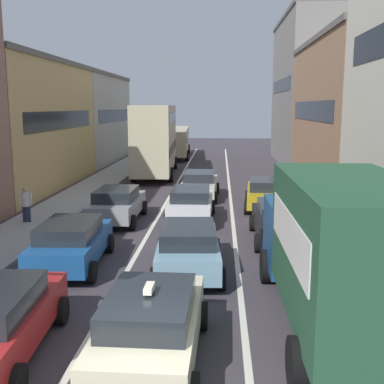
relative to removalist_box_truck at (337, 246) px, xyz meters
name	(u,v)px	position (x,y,z in m)	size (l,w,h in m)	color
sidewalk_left	(85,193)	(-10.40, 16.59, -1.90)	(2.60, 64.00, 0.14)	#9D9D9D
lane_stripe_left	(171,195)	(-5.40, 16.59, -1.97)	(0.16, 60.00, 0.01)	silver
lane_stripe_right	(230,195)	(-2.00, 16.59, -1.97)	(0.16, 60.00, 0.01)	silver
building_row_right	(374,89)	(6.20, 18.34, 3.99)	(7.20, 43.90, 13.24)	gray
removalist_box_truck	(337,246)	(0.00, 0.00, 0.00)	(2.77, 7.73, 3.58)	navy
taxi_centre_lane_front	(151,324)	(-3.89, -1.62, -1.18)	(2.13, 4.33, 1.66)	beige
sedan_centre_lane_second	(188,247)	(-3.52, 3.63, -1.18)	(2.27, 4.40, 1.49)	#759EB7
wagon_left_lane_second	(71,242)	(-7.21, 3.95, -1.18)	(2.23, 4.38, 1.49)	#194C8C
hatchback_centre_lane_third	(191,203)	(-3.84, 10.25, -1.18)	(2.07, 4.30, 1.49)	silver
sedan_left_lane_third	(117,204)	(-7.05, 9.96, -1.18)	(2.07, 4.31, 1.49)	gray
coupe_centre_lane_fourth	(200,184)	(-3.70, 15.63, -1.18)	(2.16, 4.35, 1.49)	beige
sedan_right_lane_behind_truck	(280,221)	(-0.33, 7.22, -1.18)	(2.06, 4.30, 1.49)	black
wagon_right_lane_far	(266,193)	(-0.32, 13.08, -1.18)	(2.30, 4.41, 1.49)	#B29319
bus_mid_queue_primary	(155,137)	(-7.29, 24.31, 0.86)	(3.21, 10.62, 5.06)	#BFB793
bus_far_queue_secondary	(175,140)	(-7.08, 37.07, -0.21)	(3.17, 10.61, 2.90)	#BFB793
pedestrian_near_kerb	(26,203)	(-10.77, 9.14, -1.03)	(0.54, 0.34, 1.66)	#262D47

